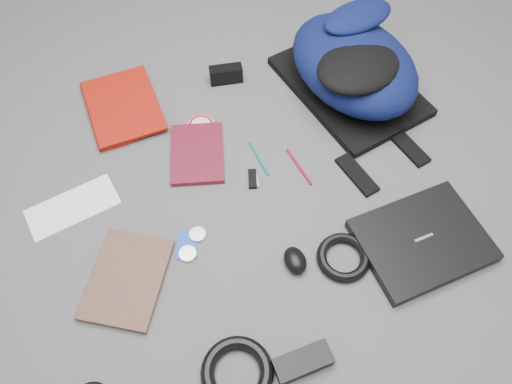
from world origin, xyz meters
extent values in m
plane|color=#4F4F51|center=(0.00, 0.00, 0.00)|extent=(4.00, 4.00, 0.00)
cube|color=black|center=(0.38, -0.24, 0.02)|extent=(0.35, 0.29, 0.03)
imported|color=maroon|center=(-0.42, 0.38, 0.02)|extent=(0.25, 0.31, 0.03)
imported|color=#AC5B0C|center=(-0.45, -0.13, 0.01)|extent=(0.26, 0.30, 0.02)
cube|color=white|center=(-0.49, 0.08, 0.00)|extent=(0.26, 0.17, 0.00)
cube|color=#490E19|center=(-0.13, 0.18, 0.01)|extent=(0.18, 0.23, 0.02)
cube|color=black|center=(0.01, 0.45, 0.03)|extent=(0.11, 0.04, 0.06)
cylinder|color=silver|center=(-0.10, 0.29, 0.00)|extent=(0.09, 0.09, 0.00)
cylinder|color=#0D6775|center=(0.04, 0.12, 0.00)|extent=(0.03, 0.13, 0.01)
cylinder|color=maroon|center=(0.14, 0.06, 0.00)|extent=(0.04, 0.14, 0.01)
cube|color=blue|center=(-0.21, -0.10, 0.00)|extent=(0.07, 0.09, 0.00)
cube|color=black|center=(0.00, 0.05, 0.01)|extent=(0.03, 0.06, 0.01)
cube|color=#B1B2B4|center=(0.01, 0.04, 0.00)|extent=(0.02, 0.04, 0.01)
ellipsoid|color=black|center=(0.05, -0.22, 0.02)|extent=(0.06, 0.08, 0.04)
cylinder|color=silver|center=(-0.18, -0.08, 0.01)|extent=(0.05, 0.05, 0.01)
cylinder|color=silver|center=(-0.21, -0.13, 0.01)|extent=(0.06, 0.06, 0.01)
torus|color=black|center=(0.17, -0.24, 0.01)|extent=(0.16, 0.16, 0.03)
cube|color=black|center=(-0.01, -0.46, 0.02)|extent=(0.14, 0.07, 0.03)
torus|color=black|center=(-0.15, -0.45, 0.02)|extent=(0.17, 0.17, 0.03)
camera|label=1|loc=(-0.17, -0.70, 1.17)|focal=35.00mm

